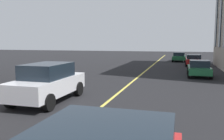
# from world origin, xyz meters

# --- Properties ---
(lane_centre_line) EXTENTS (80.00, 0.16, 0.01)m
(lane_centre_line) POSITION_xyz_m (20.00, 0.00, 0.00)
(lane_centre_line) COLOR #D8C64C
(lane_centre_line) RESTS_ON ground_plane
(car_white_near) EXTENTS (4.70, 2.14, 1.88)m
(car_white_near) POSITION_xyz_m (15.74, 2.87, 0.97)
(car_white_near) COLOR silver
(car_white_near) RESTS_ON ground_plane
(car_green_trailing) EXTENTS (3.90, 1.89, 1.40)m
(car_green_trailing) POSITION_xyz_m (26.82, -4.90, 0.70)
(car_green_trailing) COLOR #1E6038
(car_green_trailing) RESTS_ON ground_plane
(car_green_mid) EXTENTS (4.40, 1.95, 1.37)m
(car_green_mid) POSITION_xyz_m (42.87, -3.09, 0.70)
(car_green_mid) COLOR #1E6038
(car_green_mid) RESTS_ON ground_plane
(car_red_oncoming) EXTENTS (4.40, 1.95, 1.37)m
(car_red_oncoming) POSITION_xyz_m (36.56, -4.90, 0.70)
(car_red_oncoming) COLOR #B21E1E
(car_red_oncoming) RESTS_ON ground_plane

